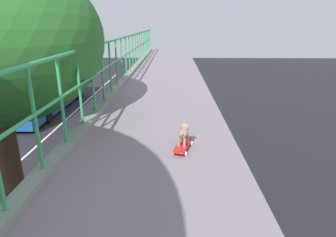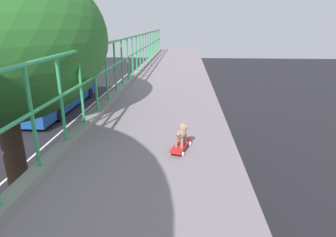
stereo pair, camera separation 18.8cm
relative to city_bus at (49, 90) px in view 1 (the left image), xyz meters
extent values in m
cube|color=black|center=(10.26, -21.27, 3.68)|extent=(2.47, 0.06, 0.00)
cube|color=gray|center=(9.05, -21.21, 3.73)|extent=(0.20, 33.73, 0.09)
cylinder|color=#33A95F|center=(9.05, -20.43, 4.37)|extent=(0.04, 0.04, 1.19)
cylinder|color=#33A95F|center=(9.05, -19.66, 4.37)|extent=(0.04, 0.04, 1.19)
cylinder|color=#33A95F|center=(9.05, -18.88, 4.37)|extent=(0.04, 0.04, 1.19)
cylinder|color=#33A95F|center=(9.05, -18.10, 4.37)|extent=(0.04, 0.04, 1.19)
cylinder|color=#33A95F|center=(9.05, -17.33, 4.37)|extent=(0.04, 0.04, 1.19)
cylinder|color=#33A95F|center=(9.05, -16.55, 4.37)|extent=(0.04, 0.04, 1.19)
cylinder|color=#33A95F|center=(9.05, -15.77, 4.37)|extent=(0.04, 0.04, 1.19)
cylinder|color=#33A95F|center=(9.05, -15.00, 4.37)|extent=(0.04, 0.04, 1.19)
cylinder|color=#33A95F|center=(9.05, -14.22, 4.37)|extent=(0.04, 0.04, 1.19)
cylinder|color=#33A95F|center=(9.05, -13.45, 4.37)|extent=(0.04, 0.04, 1.19)
cylinder|color=#33A95F|center=(9.05, -12.67, 4.37)|extent=(0.04, 0.04, 1.19)
cylinder|color=#33A95F|center=(9.05, -11.89, 4.37)|extent=(0.04, 0.04, 1.19)
cylinder|color=#33A95F|center=(9.05, -11.12, 4.37)|extent=(0.04, 0.04, 1.19)
cylinder|color=#33A95F|center=(9.05, -10.34, 4.37)|extent=(0.04, 0.04, 1.19)
cylinder|color=#33A95F|center=(9.05, -9.56, 4.37)|extent=(0.04, 0.04, 1.19)
cylinder|color=#33A95F|center=(9.05, -8.79, 4.37)|extent=(0.04, 0.04, 1.19)
cylinder|color=#33A95F|center=(9.05, -8.01, 4.37)|extent=(0.04, 0.04, 1.19)
cylinder|color=#33A95F|center=(9.05, -7.24, 4.37)|extent=(0.04, 0.04, 1.19)
cylinder|color=#33A95F|center=(9.05, -6.46, 4.37)|extent=(0.04, 0.04, 1.19)
cylinder|color=#33A95F|center=(9.05, -5.68, 4.37)|extent=(0.04, 0.04, 1.19)
cylinder|color=#33A95F|center=(9.05, -4.91, 4.37)|extent=(0.04, 0.04, 1.19)
cube|color=#194891|center=(0.00, 0.00, -0.08)|extent=(2.34, 11.57, 2.94)
cube|color=black|center=(0.00, 0.00, 0.44)|extent=(2.36, 10.65, 0.70)
cylinder|color=black|center=(1.12, 4.05, -1.35)|extent=(0.28, 0.96, 0.96)
cylinder|color=black|center=(-1.12, 4.05, -1.35)|extent=(0.28, 0.96, 0.96)
cylinder|color=black|center=(1.12, -3.19, -1.35)|extent=(0.28, 0.96, 0.96)
cylinder|color=black|center=(-1.12, -3.19, -1.35)|extent=(0.28, 0.96, 0.96)
cylinder|color=#4C3428|center=(7.16, -18.10, 1.04)|extent=(0.43, 0.43, 5.75)
cube|color=red|center=(10.72, -19.69, 3.76)|extent=(0.30, 0.58, 0.02)
cylinder|color=white|center=(10.85, -19.54, 3.72)|extent=(0.04, 0.07, 0.06)
cylinder|color=white|center=(10.68, -19.50, 3.72)|extent=(0.04, 0.07, 0.06)
cylinder|color=white|center=(10.75, -19.89, 3.72)|extent=(0.04, 0.07, 0.06)
cylinder|color=white|center=(10.58, -19.85, 3.72)|extent=(0.04, 0.07, 0.06)
cylinder|color=#9C7D69|center=(10.78, -19.64, 3.84)|extent=(0.04, 0.04, 0.13)
cylinder|color=#9C7D69|center=(10.70, -19.61, 3.84)|extent=(0.04, 0.04, 0.13)
cylinder|color=#9C7D69|center=(10.73, -19.80, 3.84)|extent=(0.04, 0.04, 0.13)
cylinder|color=#9C7D69|center=(10.66, -19.78, 3.84)|extent=(0.04, 0.04, 0.13)
ellipsoid|color=#9C7D69|center=(10.72, -19.71, 3.94)|extent=(0.19, 0.26, 0.12)
sphere|color=#9C7D69|center=(10.74, -19.61, 4.00)|extent=(0.13, 0.13, 0.13)
ellipsoid|color=#9F8464|center=(10.76, -19.56, 3.99)|extent=(0.06, 0.07, 0.04)
sphere|color=#9C7D69|center=(10.79, -19.63, 4.01)|extent=(0.05, 0.05, 0.05)
sphere|color=#9C7D69|center=(10.70, -19.60, 4.01)|extent=(0.05, 0.05, 0.05)
sphere|color=#9C7D69|center=(10.68, -19.82, 3.97)|extent=(0.06, 0.06, 0.06)
camera|label=1|loc=(10.58, -23.37, 5.39)|focal=30.44mm
camera|label=2|loc=(10.77, -23.36, 5.39)|focal=30.44mm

